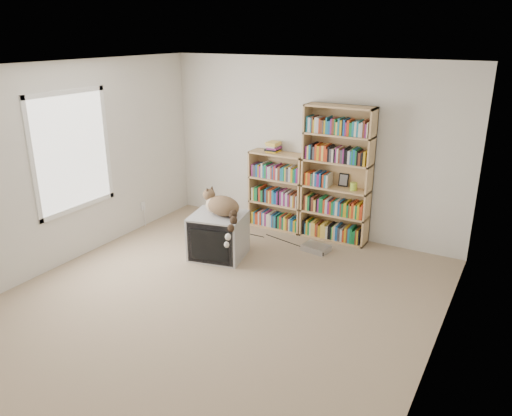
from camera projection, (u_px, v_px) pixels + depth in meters
The scene contains 16 objects.
floor at pixel (215, 303), 5.48m from camera, with size 4.50×5.00×0.01m, color tan.
wall_back at pixel (311, 148), 7.11m from camera, with size 4.50×0.02×2.50m, color beige.
wall_left at pixel (60, 167), 6.10m from camera, with size 0.02×5.00×2.50m, color beige.
wall_right at pixel (443, 238), 4.02m from camera, with size 0.02×5.00×2.50m, color beige.
ceiling at pixel (208, 68), 4.64m from camera, with size 4.50×5.00×0.02m, color white.
window at pixel (72, 152), 6.21m from camera, with size 0.02×1.22×1.52m, color white.
crt_tv at pixel (219, 236), 6.54m from camera, with size 0.78×0.74×0.58m.
cat at pixel (224, 210), 6.33m from camera, with size 0.68×0.57×0.56m.
bookcase_tall at pixel (337, 178), 6.90m from camera, with size 0.95×0.30×1.90m.
bookcase_short at pixel (278, 194), 7.45m from camera, with size 0.84×0.30×1.16m.
book_stack at pixel (274, 147), 7.24m from camera, with size 0.18×0.23×0.15m, color #B53618.
green_mug at pixel (354, 186), 6.79m from camera, with size 0.10×0.10×0.11m, color #A0C538.
framed_print at pixel (344, 180), 6.94m from camera, with size 0.14×0.01×0.18m, color black.
dvd_player at pixel (316, 248), 6.77m from camera, with size 0.35×0.25×0.08m, color #B7B7BC.
wall_outlet at pixel (143, 206), 7.55m from camera, with size 0.01×0.08×0.13m, color silver.
floor_cables at pixel (258, 243), 7.03m from camera, with size 1.20×0.70×0.01m, color black, non-canonical shape.
Camera 1 is at (2.76, -3.97, 2.83)m, focal length 35.00 mm.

